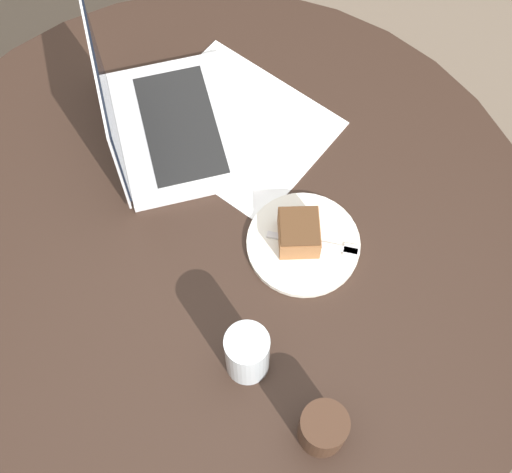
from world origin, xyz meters
The scene contains 9 objects.
ground_plane centered at (0.00, 0.00, 0.00)m, with size 12.00×12.00×0.00m, color #6B5B4C.
dining_table centered at (0.00, 0.00, 0.63)m, with size 1.29×1.29×0.76m.
paper_document centered at (-0.02, 0.27, 0.76)m, with size 0.44×0.42×0.00m.
plate centered at (0.17, 0.04, 0.77)m, with size 0.21×0.21×0.01m.
cake_slice centered at (0.16, 0.05, 0.80)m, with size 0.09×0.10×0.06m.
fork centered at (0.21, 0.05, 0.78)m, with size 0.17×0.03×0.00m.
coffee_glass centered at (0.27, -0.29, 0.80)m, with size 0.08×0.08×0.09m.
water_glass centered at (0.12, -0.20, 0.82)m, with size 0.07×0.07×0.12m.
laptop centered at (-0.15, 0.22, 0.80)m, with size 0.38×0.41×0.25m.
Camera 1 is at (0.22, -0.53, 1.96)m, focal length 50.00 mm.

